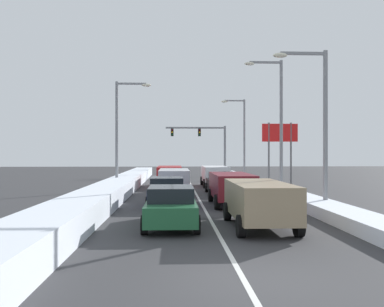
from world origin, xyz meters
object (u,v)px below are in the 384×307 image
suv_white_right_lane_fourth (215,174)px  suv_red_center_lane_fourth (170,174)px  traffic_light_gantry (206,139)px  street_lamp_right_mid (276,115)px  sedan_navy_center_lane_second (167,191)px  roadside_sign_right (280,139)px  sedan_black_right_lane_third (222,183)px  sedan_green_center_lane_nearest (171,206)px  street_lamp_right_far (241,131)px  suv_silver_center_lane_third (174,179)px  suv_tan_right_lane_nearest (259,200)px  street_lamp_right_near (318,114)px  suv_maroon_right_lane_second (232,186)px  street_lamp_left_mid (122,125)px

suv_white_right_lane_fourth → suv_red_center_lane_fourth: 3.75m
traffic_light_gantry → street_lamp_right_mid: bearing=-82.7°
sedan_navy_center_lane_second → roadside_sign_right: 17.99m
sedan_black_right_lane_third → sedan_green_center_lane_nearest: (-3.34, -11.97, 0.00)m
street_lamp_right_far → roadside_sign_right: 8.78m
suv_silver_center_lane_third → roadside_sign_right: 13.20m
suv_white_right_lane_fourth → sedan_navy_center_lane_second: 12.92m
suv_silver_center_lane_third → traffic_light_gantry: traffic_light_gantry is taller
suv_white_right_lane_fourth → street_lamp_right_mid: size_ratio=0.54×
traffic_light_gantry → sedan_green_center_lane_nearest: bearing=-96.7°
suv_red_center_lane_fourth → street_lamp_right_far: street_lamp_right_far is taller
suv_tan_right_lane_nearest → sedan_black_right_lane_third: suv_tan_right_lane_nearest is taller
suv_white_right_lane_fourth → suv_red_center_lane_fourth: size_ratio=1.00×
street_lamp_right_near → suv_white_right_lane_fourth: bearing=103.7°
sedan_black_right_lane_third → suv_silver_center_lane_third: size_ratio=0.92×
roadside_sign_right → suv_red_center_lane_fourth: bearing=-166.6°
roadside_sign_right → sedan_black_right_lane_third: bearing=-125.7°
street_lamp_right_mid → roadside_sign_right: size_ratio=1.66×
suv_maroon_right_lane_second → street_lamp_left_mid: street_lamp_left_mid is taller
street_lamp_left_mid → street_lamp_right_mid: bearing=-15.5°
suv_red_center_lane_fourth → traffic_light_gantry: 17.99m
suv_maroon_right_lane_second → street_lamp_left_mid: (-6.96, 9.22, 3.85)m
suv_red_center_lane_fourth → roadside_sign_right: (9.82, 2.34, 3.00)m
traffic_light_gantry → street_lamp_right_far: street_lamp_right_far is taller
sedan_black_right_lane_third → street_lamp_left_mid: street_lamp_left_mid is taller
sedan_black_right_lane_third → sedan_navy_center_lane_second: 7.01m
suv_maroon_right_lane_second → street_lamp_right_mid: 8.57m
sedan_black_right_lane_third → street_lamp_right_near: (3.67, -8.02, 3.87)m
suv_white_right_lane_fourth → suv_silver_center_lane_third: bearing=-118.1°
suv_red_center_lane_fourth → street_lamp_right_near: size_ratio=0.64×
street_lamp_right_far → street_lamp_right_mid: bearing=-91.3°
suv_white_right_lane_fourth → suv_tan_right_lane_nearest: bearing=-90.8°
sedan_green_center_lane_nearest → sedan_navy_center_lane_second: bearing=92.3°
suv_red_center_lane_fourth → suv_white_right_lane_fourth: bearing=-0.2°
sedan_black_right_lane_third → street_lamp_right_near: bearing=-65.4°
suv_red_center_lane_fourth → roadside_sign_right: 10.54m
suv_silver_center_lane_third → street_lamp_right_mid: size_ratio=0.54×
traffic_light_gantry → street_lamp_right_near: (2.82, -31.45, 0.14)m
suv_red_center_lane_fourth → street_lamp_left_mid: bearing=-140.3°
suv_maroon_right_lane_second → traffic_light_gantry: traffic_light_gantry is taller
street_lamp_right_far → suv_tan_right_lane_nearest: bearing=-98.2°
traffic_light_gantry → street_lamp_left_mid: street_lamp_left_mid is taller
suv_maroon_right_lane_second → suv_white_right_lane_fourth: bearing=88.4°
sedan_black_right_lane_third → sedan_navy_center_lane_second: size_ratio=1.00×
street_lamp_right_mid → street_lamp_right_far: street_lamp_right_mid is taller
suv_white_right_lane_fourth → suv_red_center_lane_fourth: (-3.75, 0.01, 0.00)m
sedan_green_center_lane_nearest → traffic_light_gantry: traffic_light_gantry is taller
roadside_sign_right → street_lamp_right_mid: bearing=-106.3°
sedan_black_right_lane_third → suv_silver_center_lane_third: 3.23m
sedan_green_center_lane_nearest → sedan_navy_center_lane_second: size_ratio=1.00×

